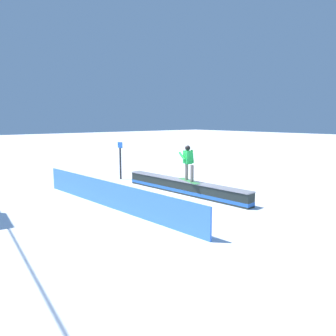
{
  "coord_description": "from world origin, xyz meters",
  "views": [
    {
      "loc": [
        -9.94,
        9.21,
        3.1
      ],
      "look_at": [
        -0.15,
        0.99,
        1.2
      ],
      "focal_mm": 35.24,
      "sensor_mm": 36.0,
      "label": 1
    }
  ],
  "objects": [
    {
      "name": "snowboarder",
      "position": [
        -0.2,
        -0.05,
        1.37
      ],
      "size": [
        1.49,
        0.7,
        1.46
      ],
      "color": "#3D8F4C",
      "rests_on": "grind_box"
    },
    {
      "name": "trail_marker",
      "position": [
        4.57,
        0.24,
        1.04
      ],
      "size": [
        0.4,
        0.1,
        1.93
      ],
      "color": "#262628",
      "rests_on": "ground_plane"
    },
    {
      "name": "ground_plane",
      "position": [
        0.0,
        0.0,
        0.0
      ],
      "size": [
        120.0,
        120.0,
        0.0
      ],
      "primitive_type": "plane",
      "color": "white"
    },
    {
      "name": "safety_fence",
      "position": [
        0.0,
        3.49,
        0.46
      ],
      "size": [
        9.02,
        0.59,
        0.92
      ],
      "primitive_type": "cube",
      "rotation": [
        0.0,
        0.0,
        0.06
      ],
      "color": "#3C77E6",
      "rests_on": "ground_plane"
    },
    {
      "name": "grind_box",
      "position": [
        0.0,
        0.0,
        0.26
      ],
      "size": [
        6.58,
        0.88,
        0.58
      ],
      "color": "#1F2724",
      "rests_on": "ground_plane"
    }
  ]
}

